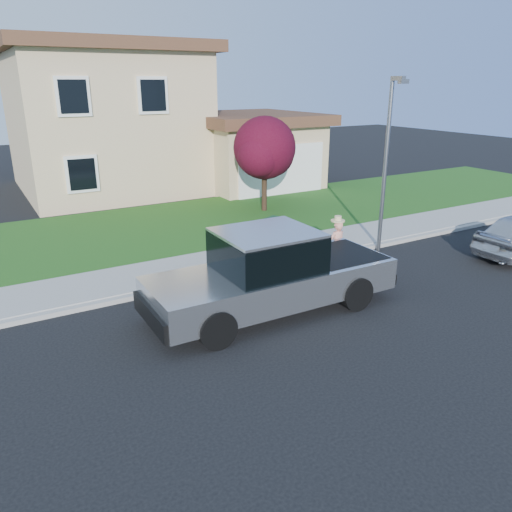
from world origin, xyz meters
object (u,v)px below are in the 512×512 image
Objects in this scene: ornamental_tree at (265,151)px; trash_bin at (277,233)px; pickup_truck at (271,274)px; street_lamp at (387,156)px; woman at (336,245)px.

ornamental_tree is 5.54m from trash_bin.
street_lamp is at bearing 20.87° from pickup_truck.
ornamental_tree reaches higher than pickup_truck.
pickup_truck reaches higher than trash_bin.
pickup_truck is 1.59× the size of ornamental_tree.
trash_bin is 0.18× the size of street_lamp.
woman is 0.43× the size of ornamental_tree.
ornamental_tree reaches higher than trash_bin.
trash_bin is at bearing 56.25° from pickup_truck.
pickup_truck is 9.56m from ornamental_tree.
trash_bin is 4.08m from street_lamp.
ornamental_tree is at bearing 106.12° from street_lamp.
trash_bin is at bearing -76.33° from woman.
street_lamp is (2.96, -1.51, 2.38)m from trash_bin.
trash_bin is (2.38, 3.50, -0.28)m from pickup_truck.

